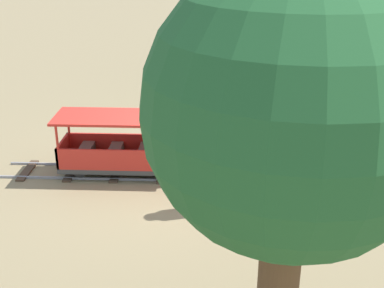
% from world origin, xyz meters
% --- Properties ---
extents(ground_plane, '(60.00, 60.00, 0.00)m').
position_xyz_m(ground_plane, '(0.00, 0.00, 0.00)').
color(ground_plane, '#8C7A56').
extents(track, '(0.75, 6.05, 0.04)m').
position_xyz_m(track, '(0.00, -0.11, 0.02)').
color(track, gray).
rests_on(track, ground_plane).
extents(locomotive, '(0.71, 1.45, 1.01)m').
position_xyz_m(locomotive, '(0.00, 0.92, 0.48)').
color(locomotive, maroon).
rests_on(locomotive, ground_plane).
extents(passenger_car, '(0.81, 2.35, 0.97)m').
position_xyz_m(passenger_car, '(0.00, -1.01, 0.42)').
color(passenger_car, '#3F3F3F').
rests_on(passenger_car, ground_plane).
extents(conductor_person, '(0.30, 0.30, 1.62)m').
position_xyz_m(conductor_person, '(1.03, 0.64, 0.96)').
color(conductor_person, '#282D47').
rests_on(conductor_person, ground_plane).
extents(park_bench, '(1.36, 0.66, 0.82)m').
position_xyz_m(park_bench, '(-2.71, 1.18, 0.42)').
color(park_bench, '#2D6B33').
rests_on(park_bench, ground_plane).
extents(oak_tree_far, '(2.12, 2.12, 3.66)m').
position_xyz_m(oak_tree_far, '(4.15, 0.88, 2.56)').
color(oak_tree_far, brown).
rests_on(oak_tree_far, ground_plane).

